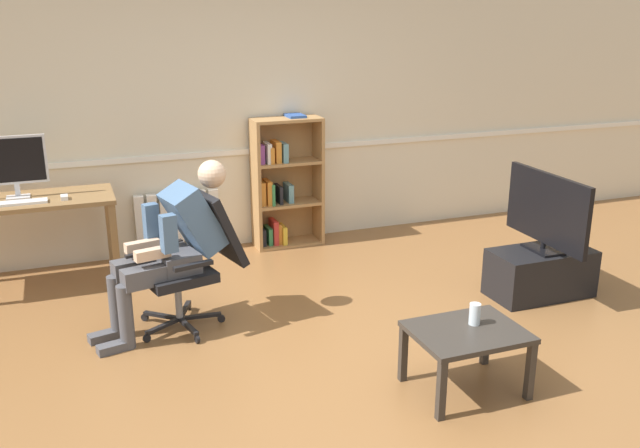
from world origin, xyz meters
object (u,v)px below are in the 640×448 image
(tv_screen, at_px, (547,211))
(coffee_table, at_px, (467,338))
(keyboard, at_px, (22,202))
(bookshelf, at_px, (282,184))
(tv_stand, at_px, (540,273))
(imac_monitor, at_px, (14,163))
(radiator, at_px, (178,223))
(computer_mouse, at_px, (64,197))
(computer_desk, at_px, (25,212))
(drinking_glass, at_px, (475,314))
(office_chair, at_px, (196,255))
(person_seated, at_px, (172,244))

(tv_screen, relative_size, coffee_table, 1.44)
(keyboard, distance_m, bookshelf, 2.32)
(tv_stand, height_order, tv_screen, tv_screen)
(tv_stand, relative_size, coffee_table, 1.24)
(imac_monitor, distance_m, radiator, 1.54)
(computer_mouse, height_order, coffee_table, computer_mouse)
(computer_desk, xyz_separation_m, computer_mouse, (0.31, -0.12, 0.12))
(tv_screen, bearing_deg, computer_desk, 67.82)
(computer_desk, relative_size, drinking_glass, 10.53)
(keyboard, bearing_deg, computer_desk, 88.26)
(computer_desk, bearing_deg, keyboard, -91.74)
(bookshelf, xyz_separation_m, coffee_table, (0.19, -2.95, -0.26))
(imac_monitor, height_order, computer_mouse, imac_monitor)
(computer_desk, xyz_separation_m, bookshelf, (2.27, 0.29, -0.05))
(office_chair, height_order, tv_stand, office_chair)
(computer_mouse, bearing_deg, computer_desk, 158.94)
(keyboard, relative_size, office_chair, 0.39)
(imac_monitor, xyz_separation_m, tv_stand, (3.85, -1.71, -0.85))
(imac_monitor, bearing_deg, drinking_glass, -46.20)
(radiator, distance_m, tv_stand, 3.25)
(bookshelf, relative_size, drinking_glass, 9.56)
(keyboard, distance_m, tv_stand, 4.14)
(tv_stand, bearing_deg, computer_mouse, 156.61)
(computer_mouse, relative_size, tv_screen, 0.11)
(office_chair, bearing_deg, imac_monitor, -149.17)
(radiator, bearing_deg, tv_screen, -38.54)
(office_chair, xyz_separation_m, coffee_table, (1.31, -1.50, -0.18))
(imac_monitor, height_order, radiator, imac_monitor)
(bookshelf, distance_m, person_seated, 1.97)
(computer_mouse, relative_size, office_chair, 0.10)
(keyboard, distance_m, office_chair, 1.56)
(computer_mouse, xyz_separation_m, coffee_table, (2.15, -2.54, -0.43))
(bookshelf, bearing_deg, coffee_table, -86.29)
(computer_desk, relative_size, person_seated, 1.16)
(tv_stand, bearing_deg, bookshelf, 128.63)
(tv_stand, bearing_deg, drinking_glass, -142.49)
(computer_desk, height_order, computer_mouse, computer_mouse)
(keyboard, height_order, radiator, keyboard)
(bookshelf, relative_size, coffee_table, 1.92)
(keyboard, relative_size, coffee_table, 0.58)
(office_chair, height_order, tv_screen, tv_screen)
(keyboard, bearing_deg, office_chair, -41.34)
(radiator, bearing_deg, tv_stand, -38.56)
(person_seated, height_order, coffee_table, person_seated)
(tv_stand, bearing_deg, office_chair, 169.82)
(bookshelf, xyz_separation_m, tv_screen, (1.54, -1.93, 0.10))
(imac_monitor, distance_m, bookshelf, 2.36)
(computer_mouse, distance_m, drinking_glass, 3.36)
(office_chair, height_order, coffee_table, office_chair)
(computer_mouse, xyz_separation_m, person_seated, (0.67, -1.08, -0.13))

